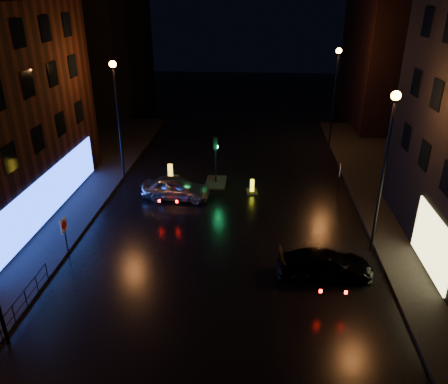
{
  "coord_description": "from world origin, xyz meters",
  "views": [
    {
      "loc": [
        1.57,
        -14.23,
        12.49
      ],
      "look_at": [
        -0.04,
        6.57,
        2.8
      ],
      "focal_mm": 35.0,
      "sensor_mm": 36.0,
      "label": 1
    }
  ],
  "objects_px": {
    "bollard_far": "(171,176)",
    "road_sign_left": "(64,229)",
    "traffic_signal": "(216,177)",
    "silver_hatchback": "(176,188)",
    "dark_sedan": "(325,264)",
    "road_sign_right": "(340,173)",
    "bollard_near": "(252,190)"
  },
  "relations": [
    {
      "from": "dark_sedan",
      "to": "traffic_signal",
      "type": "bearing_deg",
      "value": 25.75
    },
    {
      "from": "traffic_signal",
      "to": "dark_sedan",
      "type": "height_order",
      "value": "traffic_signal"
    },
    {
      "from": "silver_hatchback",
      "to": "dark_sedan",
      "type": "bearing_deg",
      "value": -129.77
    },
    {
      "from": "traffic_signal",
      "to": "road_sign_right",
      "type": "relative_size",
      "value": 1.56
    },
    {
      "from": "bollard_far",
      "to": "road_sign_left",
      "type": "height_order",
      "value": "road_sign_left"
    },
    {
      "from": "traffic_signal",
      "to": "road_sign_left",
      "type": "xyz_separation_m",
      "value": [
        -6.65,
        -9.94,
        1.17
      ]
    },
    {
      "from": "bollard_far",
      "to": "road_sign_right",
      "type": "xyz_separation_m",
      "value": [
        11.6,
        -1.91,
        1.41
      ]
    },
    {
      "from": "traffic_signal",
      "to": "bollard_far",
      "type": "height_order",
      "value": "traffic_signal"
    },
    {
      "from": "bollard_near",
      "to": "bollard_far",
      "type": "xyz_separation_m",
      "value": [
        -5.92,
        1.82,
        0.05
      ]
    },
    {
      "from": "bollard_far",
      "to": "road_sign_left",
      "type": "relative_size",
      "value": 0.64
    },
    {
      "from": "road_sign_right",
      "to": "dark_sedan",
      "type": "bearing_deg",
      "value": 88.25
    },
    {
      "from": "bollard_near",
      "to": "road_sign_right",
      "type": "height_order",
      "value": "road_sign_right"
    },
    {
      "from": "traffic_signal",
      "to": "road_sign_right",
      "type": "bearing_deg",
      "value": -9.63
    },
    {
      "from": "bollard_far",
      "to": "road_sign_right",
      "type": "relative_size",
      "value": 0.65
    },
    {
      "from": "silver_hatchback",
      "to": "bollard_far",
      "type": "bearing_deg",
      "value": 20.57
    },
    {
      "from": "road_sign_left",
      "to": "road_sign_right",
      "type": "bearing_deg",
      "value": 36.04
    },
    {
      "from": "dark_sedan",
      "to": "bollard_far",
      "type": "xyz_separation_m",
      "value": [
        -9.55,
        11.11,
        -0.41
      ]
    },
    {
      "from": "road_sign_left",
      "to": "road_sign_right",
      "type": "relative_size",
      "value": 1.01
    },
    {
      "from": "bollard_far",
      "to": "road_sign_right",
      "type": "bearing_deg",
      "value": 0.23
    },
    {
      "from": "silver_hatchback",
      "to": "bollard_near",
      "type": "xyz_separation_m",
      "value": [
        4.94,
        1.31,
        -0.54
      ]
    },
    {
      "from": "traffic_signal",
      "to": "bollard_near",
      "type": "bearing_deg",
      "value": -26.98
    },
    {
      "from": "traffic_signal",
      "to": "road_sign_left",
      "type": "distance_m",
      "value": 12.02
    },
    {
      "from": "traffic_signal",
      "to": "bollard_far",
      "type": "bearing_deg",
      "value": 171.34
    },
    {
      "from": "dark_sedan",
      "to": "bollard_near",
      "type": "relative_size",
      "value": 3.99
    },
    {
      "from": "dark_sedan",
      "to": "silver_hatchback",
      "type": "bearing_deg",
      "value": 42.42
    },
    {
      "from": "silver_hatchback",
      "to": "bollard_near",
      "type": "relative_size",
      "value": 3.84
    },
    {
      "from": "bollard_far",
      "to": "road_sign_left",
      "type": "distance_m",
      "value": 11.06
    },
    {
      "from": "traffic_signal",
      "to": "silver_hatchback",
      "type": "distance_m",
      "value": 3.53
    },
    {
      "from": "bollard_far",
      "to": "dark_sedan",
      "type": "bearing_deg",
      "value": -39.73
    },
    {
      "from": "silver_hatchback",
      "to": "dark_sedan",
      "type": "xyz_separation_m",
      "value": [
        8.57,
        -7.98,
        -0.09
      ]
    },
    {
      "from": "bollard_far",
      "to": "road_sign_right",
      "type": "distance_m",
      "value": 11.84
    },
    {
      "from": "silver_hatchback",
      "to": "bollard_far",
      "type": "height_order",
      "value": "silver_hatchback"
    }
  ]
}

